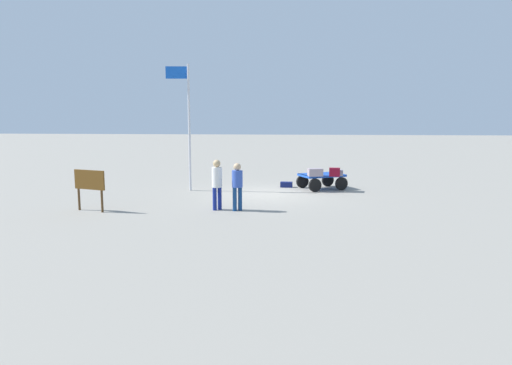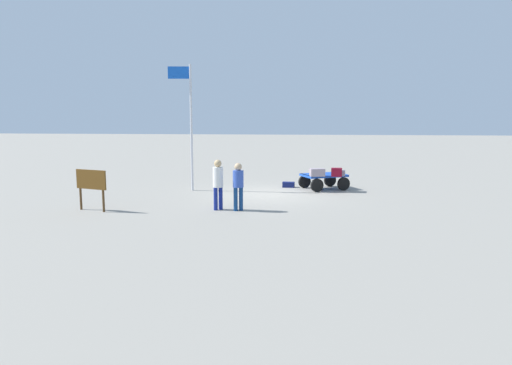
{
  "view_description": "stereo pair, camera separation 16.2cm",
  "coord_description": "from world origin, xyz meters",
  "px_view_note": "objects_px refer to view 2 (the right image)",
  "views": [
    {
      "loc": [
        -1.29,
        19.27,
        3.28
      ],
      "look_at": [
        -0.12,
        6.0,
        1.36
      ],
      "focal_mm": 32.94,
      "sensor_mm": 36.0,
      "label": 1
    },
    {
      "loc": [
        -1.45,
        19.26,
        3.28
      ],
      "look_at": [
        -0.12,
        6.0,
        1.36
      ],
      "focal_mm": 32.94,
      "sensor_mm": 36.0,
      "label": 2
    }
  ],
  "objects_px": {
    "suitcase_maroon": "(317,172)",
    "worker_trailing": "(218,180)",
    "suitcase_dark": "(289,185)",
    "suitcase_tan": "(339,173)",
    "signboard": "(91,183)",
    "luggage_cart": "(323,178)",
    "suitcase_navy": "(337,172)",
    "flagpole": "(189,117)",
    "worker_lead": "(238,182)"
  },
  "relations": [
    {
      "from": "flagpole",
      "to": "signboard",
      "type": "xyz_separation_m",
      "value": [
        2.31,
        4.68,
        -2.22
      ]
    },
    {
      "from": "suitcase_navy",
      "to": "flagpole",
      "type": "relative_size",
      "value": 0.09
    },
    {
      "from": "suitcase_navy",
      "to": "flagpole",
      "type": "xyz_separation_m",
      "value": [
        6.34,
        0.17,
        2.33
      ]
    },
    {
      "from": "suitcase_dark",
      "to": "worker_trailing",
      "type": "xyz_separation_m",
      "value": [
        2.28,
        5.39,
        0.91
      ]
    },
    {
      "from": "suitcase_dark",
      "to": "flagpole",
      "type": "height_order",
      "value": "flagpole"
    },
    {
      "from": "luggage_cart",
      "to": "suitcase_maroon",
      "type": "xyz_separation_m",
      "value": [
        0.3,
        0.74,
        0.35
      ]
    },
    {
      "from": "suitcase_tan",
      "to": "worker_trailing",
      "type": "height_order",
      "value": "worker_trailing"
    },
    {
      "from": "suitcase_maroon",
      "to": "signboard",
      "type": "relative_size",
      "value": 0.48
    },
    {
      "from": "suitcase_maroon",
      "to": "worker_trailing",
      "type": "height_order",
      "value": "worker_trailing"
    },
    {
      "from": "signboard",
      "to": "worker_lead",
      "type": "bearing_deg",
      "value": -174.14
    },
    {
      "from": "suitcase_navy",
      "to": "suitcase_maroon",
      "type": "distance_m",
      "value": 0.82
    },
    {
      "from": "suitcase_tan",
      "to": "suitcase_dark",
      "type": "height_order",
      "value": "suitcase_tan"
    },
    {
      "from": "suitcase_navy",
      "to": "luggage_cart",
      "type": "bearing_deg",
      "value": -56.0
    },
    {
      "from": "suitcase_maroon",
      "to": "flagpole",
      "type": "distance_m",
      "value": 6.01
    },
    {
      "from": "signboard",
      "to": "suitcase_maroon",
      "type": "bearing_deg",
      "value": -148.1
    },
    {
      "from": "suitcase_maroon",
      "to": "signboard",
      "type": "distance_m",
      "value": 9.23
    },
    {
      "from": "worker_lead",
      "to": "suitcase_tan",
      "type": "bearing_deg",
      "value": -129.32
    },
    {
      "from": "luggage_cart",
      "to": "suitcase_maroon",
      "type": "relative_size",
      "value": 3.33
    },
    {
      "from": "suitcase_dark",
      "to": "suitcase_navy",
      "type": "bearing_deg",
      "value": 151.38
    },
    {
      "from": "flagpole",
      "to": "signboard",
      "type": "distance_m",
      "value": 5.67
    },
    {
      "from": "luggage_cart",
      "to": "suitcase_tan",
      "type": "bearing_deg",
      "value": 139.53
    },
    {
      "from": "luggage_cart",
      "to": "suitcase_tan",
      "type": "distance_m",
      "value": 0.88
    },
    {
      "from": "suitcase_navy",
      "to": "worker_trailing",
      "type": "xyz_separation_m",
      "value": [
        4.35,
        4.26,
        0.18
      ]
    },
    {
      "from": "worker_lead",
      "to": "worker_trailing",
      "type": "distance_m",
      "value": 0.73
    },
    {
      "from": "suitcase_dark",
      "to": "worker_trailing",
      "type": "relative_size",
      "value": 0.32
    },
    {
      "from": "suitcase_dark",
      "to": "worker_lead",
      "type": "relative_size",
      "value": 0.34
    },
    {
      "from": "suitcase_tan",
      "to": "signboard",
      "type": "distance_m",
      "value": 10.13
    },
    {
      "from": "suitcase_navy",
      "to": "suitcase_dark",
      "type": "bearing_deg",
      "value": -28.62
    },
    {
      "from": "suitcase_maroon",
      "to": "suitcase_tan",
      "type": "bearing_deg",
      "value": -167.25
    },
    {
      "from": "luggage_cart",
      "to": "flagpole",
      "type": "height_order",
      "value": "flagpole"
    },
    {
      "from": "suitcase_navy",
      "to": "signboard",
      "type": "height_order",
      "value": "signboard"
    },
    {
      "from": "suitcase_tan",
      "to": "worker_trailing",
      "type": "xyz_separation_m",
      "value": [
        4.46,
        4.49,
        0.24
      ]
    },
    {
      "from": "luggage_cart",
      "to": "suitcase_navy",
      "type": "relative_size",
      "value": 4.83
    },
    {
      "from": "worker_trailing",
      "to": "worker_lead",
      "type": "bearing_deg",
      "value": 173.35
    },
    {
      "from": "suitcase_maroon",
      "to": "signboard",
      "type": "bearing_deg",
      "value": 31.9
    },
    {
      "from": "suitcase_navy",
      "to": "worker_lead",
      "type": "bearing_deg",
      "value": 50.05
    },
    {
      "from": "suitcase_maroon",
      "to": "suitcase_dark",
      "type": "bearing_deg",
      "value": -41.49
    },
    {
      "from": "suitcase_navy",
      "to": "worker_lead",
      "type": "relative_size",
      "value": 0.28
    },
    {
      "from": "luggage_cart",
      "to": "suitcase_navy",
      "type": "xyz_separation_m",
      "value": [
        -0.51,
        0.76,
        0.37
      ]
    },
    {
      "from": "luggage_cart",
      "to": "worker_lead",
      "type": "height_order",
      "value": "worker_lead"
    },
    {
      "from": "worker_lead",
      "to": "worker_trailing",
      "type": "bearing_deg",
      "value": -6.65
    },
    {
      "from": "flagpole",
      "to": "suitcase_maroon",
      "type": "bearing_deg",
      "value": -177.98
    },
    {
      "from": "suitcase_maroon",
      "to": "worker_trailing",
      "type": "bearing_deg",
      "value": 50.43
    },
    {
      "from": "suitcase_navy",
      "to": "suitcase_dark",
      "type": "distance_m",
      "value": 2.48
    },
    {
      "from": "suitcase_maroon",
      "to": "suitcase_dark",
      "type": "xyz_separation_m",
      "value": [
        1.26,
        -1.11,
        -0.72
      ]
    },
    {
      "from": "suitcase_dark",
      "to": "worker_trailing",
      "type": "height_order",
      "value": "worker_trailing"
    },
    {
      "from": "suitcase_maroon",
      "to": "worker_lead",
      "type": "bearing_deg",
      "value": 57.15
    },
    {
      "from": "suitcase_tan",
      "to": "flagpole",
      "type": "bearing_deg",
      "value": 3.59
    },
    {
      "from": "suitcase_tan",
      "to": "suitcase_dark",
      "type": "relative_size",
      "value": 1.04
    },
    {
      "from": "suitcase_maroon",
      "to": "luggage_cart",
      "type": "bearing_deg",
      "value": -112.27
    }
  ]
}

